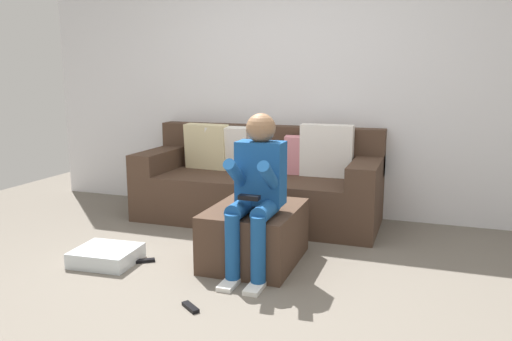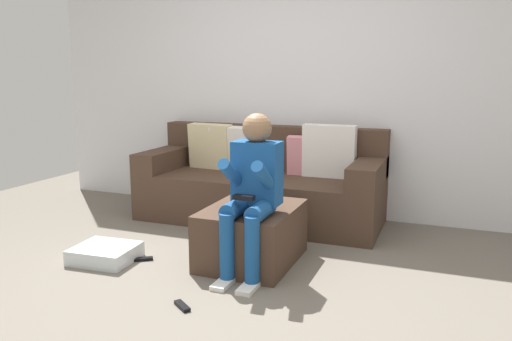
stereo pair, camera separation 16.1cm
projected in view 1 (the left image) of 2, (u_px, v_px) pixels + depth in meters
name	position (u px, v px, depth m)	size (l,w,h in m)	color
ground_plane	(207.00, 296.00, 3.13)	(7.08, 7.08, 0.00)	#6B6359
wall_back	(297.00, 84.00, 4.89)	(5.45, 0.10, 2.54)	silver
couch_sectional	(259.00, 184.00, 4.75)	(2.25, 0.87, 0.91)	#473326
ottoman	(255.00, 235.00, 3.67)	(0.62, 0.79, 0.41)	#473326
person_seated	(256.00, 185.00, 3.40)	(0.32, 0.59, 1.10)	#194C8C
storage_bin	(106.00, 256.00, 3.67)	(0.44, 0.39, 0.11)	silver
remote_near_ottoman	(191.00, 307.00, 2.95)	(0.15, 0.04, 0.02)	black
remote_by_storage_bin	(144.00, 261.00, 3.69)	(0.15, 0.04, 0.02)	black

